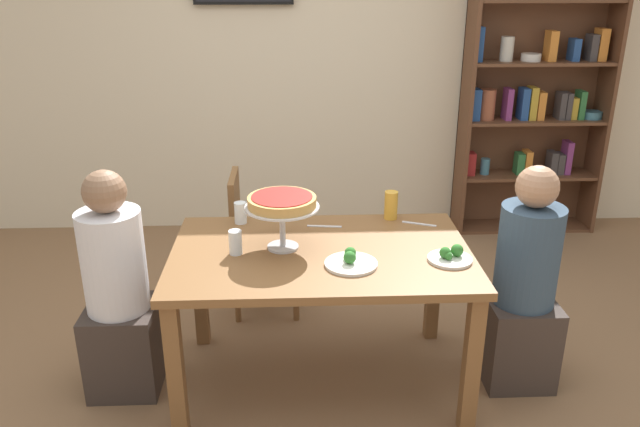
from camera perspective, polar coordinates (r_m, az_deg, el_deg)
ground_plane at (r=3.36m, az=0.08°, el=-14.90°), size 12.00×12.00×0.00m
rear_partition at (r=4.94m, az=-1.14°, el=14.57°), size 8.00×0.12×2.80m
dining_table at (r=3.03m, az=0.09°, el=-5.06°), size 1.42×0.91×0.74m
bookshelf at (r=5.15m, az=19.00°, el=10.58°), size 1.10×0.30×2.21m
diner_head_east at (r=3.28m, az=17.97°, el=-6.94°), size 0.34×0.34×1.15m
diner_head_west at (r=3.22m, az=-17.83°, el=-7.50°), size 0.34×0.34×1.15m
chair_far_left at (r=3.80m, az=-5.98°, el=-2.01°), size 0.40×0.40×0.87m
deep_dish_pizza_stand at (r=2.93m, az=-3.48°, el=0.80°), size 0.35×0.35×0.26m
salad_plate_near_diner at (r=2.94m, az=11.81°, el=-3.80°), size 0.21×0.21×0.07m
salad_plate_far_diner at (r=2.84m, az=2.81°, el=-4.36°), size 0.24×0.24×0.07m
beer_glass_amber_tall at (r=3.35m, az=6.47°, el=0.76°), size 0.07×0.07×0.15m
water_glass_clear_near at (r=3.31m, az=-7.24°, el=0.07°), size 0.06×0.06×0.11m
water_glass_clear_far at (r=2.95m, az=-7.70°, el=-2.61°), size 0.06×0.06×0.12m
cutlery_fork_near at (r=3.25m, az=0.40°, el=-1.17°), size 0.18×0.04×0.00m
cutlery_knife_near at (r=3.32m, az=9.01°, el=-0.94°), size 0.17×0.08×0.00m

